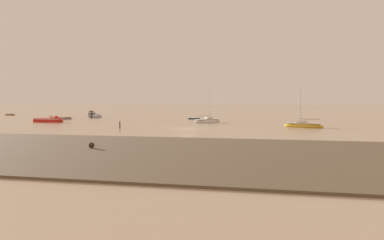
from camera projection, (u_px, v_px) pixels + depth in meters
name	position (u px, v px, depth m)	size (l,w,h in m)	color
ground_plane	(187.00, 129.00, 51.03)	(800.00, 800.00, 0.00)	tan
mudflat_shore	(240.00, 154.00, 25.66)	(270.43, 20.45, 0.15)	brown
tidal_rock_near	(92.00, 145.00, 28.51)	(0.49, 0.49, 0.49)	#372A1C
rowboat_moored_0	(10.00, 115.00, 98.75)	(3.40, 1.32, 0.53)	orange
sailboat_moored_0	(303.00, 125.00, 53.48)	(6.24, 3.70, 6.69)	gold
motorboat_moored_0	(97.00, 117.00, 84.61)	(1.65, 4.46, 1.50)	gray
sailboat_moored_1	(208.00, 121.00, 65.69)	(5.29, 5.41, 6.47)	white
motorboat_moored_1	(52.00, 121.00, 66.67)	(6.00, 2.13, 2.03)	red
rowboat_moored_3	(63.00, 119.00, 76.60)	(3.33, 4.23, 0.65)	gray
rowboat_moored_4	(194.00, 119.00, 77.89)	(3.05, 1.92, 0.46)	navy
motorboat_moored_2	(91.00, 114.00, 100.47)	(4.84, 6.38, 2.10)	gray
mooring_post_left	(120.00, 125.00, 50.87)	(0.22, 0.22, 1.26)	#4B3323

